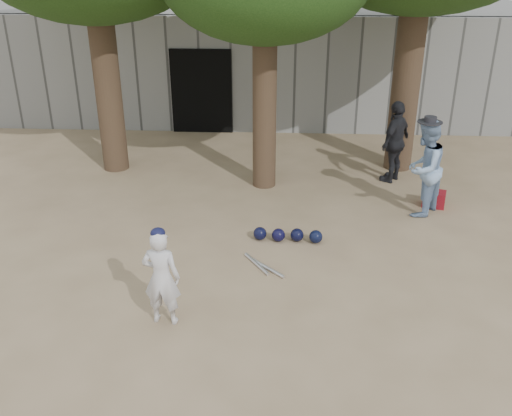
# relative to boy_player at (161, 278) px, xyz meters

# --- Properties ---
(ground) EXTENTS (70.00, 70.00, 0.00)m
(ground) POSITION_rel_boy_player_xyz_m (0.56, 0.67, -0.69)
(ground) COLOR #937C5E
(ground) RESTS_ON ground
(boy_player) EXTENTS (0.53, 0.38, 1.39)m
(boy_player) POSITION_rel_boy_player_xyz_m (0.00, 0.00, 0.00)
(boy_player) COLOR silver
(boy_player) RESTS_ON ground
(spectator_blue) EXTENTS (1.07, 1.12, 1.82)m
(spectator_blue) POSITION_rel_boy_player_xyz_m (4.15, 3.63, 0.22)
(spectator_blue) COLOR #809FC7
(spectator_blue) RESTS_ON ground
(spectator_dark) EXTENTS (0.95, 1.07, 1.75)m
(spectator_dark) POSITION_rel_boy_player_xyz_m (3.90, 5.26, 0.18)
(spectator_dark) COLOR black
(spectator_dark) RESTS_ON ground
(red_bag) EXTENTS (0.49, 0.43, 0.30)m
(red_bag) POSITION_rel_boy_player_xyz_m (4.51, 3.98, -0.54)
(red_bag) COLOR maroon
(red_bag) RESTS_ON ground
(back_building) EXTENTS (16.00, 5.24, 3.00)m
(back_building) POSITION_rel_boy_player_xyz_m (0.56, 11.00, 0.81)
(back_building) COLOR gray
(back_building) RESTS_ON ground
(helmet_row) EXTENTS (1.19, 0.29, 0.23)m
(helmet_row) POSITION_rel_boy_player_xyz_m (1.67, 2.38, -0.58)
(helmet_row) COLOR black
(helmet_row) RESTS_ON ground
(bat_pile) EXTENTS (0.67, 0.71, 0.06)m
(bat_pile) POSITION_rel_boy_player_xyz_m (1.27, 1.47, -0.66)
(bat_pile) COLOR silver
(bat_pile) RESTS_ON ground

